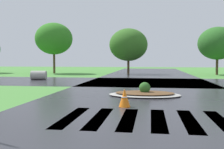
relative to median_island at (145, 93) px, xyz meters
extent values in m
cube|color=#2B2B30|center=(0.07, -0.39, -0.12)|extent=(9.85, 80.00, 0.01)
cube|color=#2B2B30|center=(0.07, 8.15, -0.12)|extent=(90.00, 8.86, 0.01)
cube|color=white|center=(-2.18, -5.28, -0.12)|extent=(0.45, 3.17, 0.01)
cube|color=white|center=(-1.28, -5.28, -0.12)|extent=(0.45, 3.17, 0.01)
cube|color=white|center=(-0.38, -5.28, -0.12)|extent=(0.45, 3.17, 0.01)
cube|color=white|center=(0.52, -5.28, -0.12)|extent=(0.45, 3.17, 0.01)
cube|color=white|center=(1.42, -5.28, -0.12)|extent=(0.45, 3.17, 0.01)
cube|color=white|center=(2.32, -5.28, -0.12)|extent=(0.45, 3.17, 0.01)
ellipsoid|color=#9E9B93|center=(0.00, 0.00, -0.06)|extent=(3.56, 2.31, 0.12)
ellipsoid|color=brown|center=(0.00, 0.00, 0.03)|extent=(2.92, 1.89, 0.10)
sphere|color=#2D6023|center=(0.00, 0.00, 0.28)|extent=(0.56, 0.56, 0.56)
cylinder|color=#9E9B93|center=(-9.53, 9.19, 0.28)|extent=(1.42, 1.00, 0.80)
cone|color=orange|center=(-0.69, -3.27, 0.22)|extent=(0.44, 0.44, 0.69)
torus|color=white|center=(-0.69, -3.27, 0.26)|extent=(0.27, 0.27, 0.04)
cube|color=orange|center=(-0.69, -3.27, -0.11)|extent=(0.36, 0.36, 0.03)
cylinder|color=#4C3823|center=(-12.02, 19.81, 1.27)|extent=(0.28, 0.28, 2.79)
ellipsoid|color=#307821|center=(-12.02, 19.81, 4.33)|extent=(4.76, 4.76, 4.04)
cylinder|color=#4C3823|center=(-2.43, 19.60, 0.86)|extent=(0.28, 0.28, 1.96)
ellipsoid|color=#346622|center=(-2.43, 19.60, 3.48)|extent=(4.68, 4.68, 3.98)
cylinder|color=#4C3823|center=(7.94, 19.29, 0.93)|extent=(0.28, 0.28, 2.11)
ellipsoid|color=#2A6223|center=(7.94, 19.29, 3.55)|extent=(4.47, 4.47, 3.80)
camera|label=1|loc=(0.28, -13.39, 1.69)|focal=43.11mm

